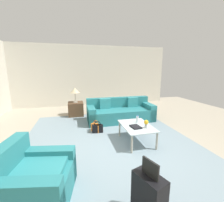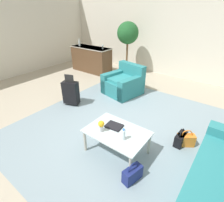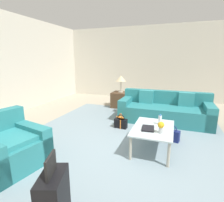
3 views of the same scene
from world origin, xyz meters
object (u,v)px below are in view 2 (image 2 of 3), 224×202
Objects in this scene: flower_vase at (101,125)px; wine_glass_left_of_centre at (103,46)px; bar_console at (91,59)px; potted_ficus at (128,38)px; handbag_black at (181,139)px; handbag_navy at (132,174)px; wine_bottle_clear at (79,43)px; coffee_table at (117,134)px; suitcase_black at (71,92)px; armchair at (124,84)px; coffee_table_book at (114,126)px; handbag_orange at (186,140)px; wine_glass_leftmost at (80,43)px; water_bottle at (124,135)px.

wine_glass_left_of_centre is (-2.70, 3.29, 0.49)m from flower_vase.
potted_ficus reaches higher than bar_console.
handbag_black is 1.28m from handbag_navy.
wine_bottle_clear reaches higher than handbag_black.
coffee_table is at bearing -41.53° from bar_console.
suitcase_black is at bearing -176.08° from handbag_black.
wine_glass_left_of_centre reaches higher than coffee_table.
wine_bottle_clear reaches higher than armchair.
flower_vase reaches higher than coffee_table_book.
potted_ficus reaches higher than coffee_table.
armchair is at bearing -16.66° from wine_bottle_clear.
coffee_table is 2.94× the size of handbag_orange.
handbag_black is at bearing 46.32° from coffee_table.
coffee_table_book is 1.32m from handbag_black.
coffee_table_book is 1.98m from suitcase_black.
wine_glass_left_of_centre is 0.95m from potted_ficus.
handbag_black is 1.00× the size of handbag_navy.
armchair reaches higher than suitcase_black.
wine_glass_left_of_centre is 2.70m from suitcase_black.
armchair reaches higher than handbag_black.
bar_console reaches higher than coffee_table_book.
coffee_table_book is at bearing 147.45° from handbag_navy.
handbag_black is 0.09m from handbag_orange.
wine_bottle_clear reaches higher than coffee_table.
handbag_orange is at bearing -23.29° from wine_glass_leftmost.
suitcase_black is 3.17m from potted_ficus.
coffee_table_book is at bearing 146.31° from coffee_table.
wine_bottle_clear is at bearing 163.34° from armchair.
bar_console is at bearing 14.06° from wine_bottle_clear.
water_bottle is 1.32× the size of wine_glass_left_of_centre.
flower_vase is (1.07, -2.32, 0.29)m from armchair.
coffee_table_book is 5.01m from wine_glass_leftmost.
flower_vase is at bearing -50.60° from wine_glass_left_of_centre.
flower_vase is 0.68× the size of wine_bottle_clear.
coffee_table is 2.12m from suitcase_black.
suitcase_black is at bearing -48.95° from wine_glass_leftmost.
wine_bottle_clear reaches higher than flower_vase.
handbag_orange is (0.40, 1.27, 0.00)m from handbag_navy.
wine_glass_left_of_centre is (-3.12, 3.24, 0.52)m from water_bottle.
armchair is at bearing 113.37° from coffee_table_book.
armchair is 7.24× the size of wine_glass_left_of_centre.
suitcase_black is 2.96m from handbag_orange.
armchair is at bearing 150.81° from handbag_orange.
bar_console is 0.77m from wine_bottle_clear.
handbag_black is at bearing -23.94° from wine_glass_leftmost.
potted_ficus is at bearing 117.22° from flower_vase.
armchair is at bearing 114.68° from flower_vase.
water_bottle reaches higher than coffee_table.
flower_vase is 1.33× the size of wine_glass_left_of_centre.
coffee_table is 6.83× the size of wine_glass_left_of_centre.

